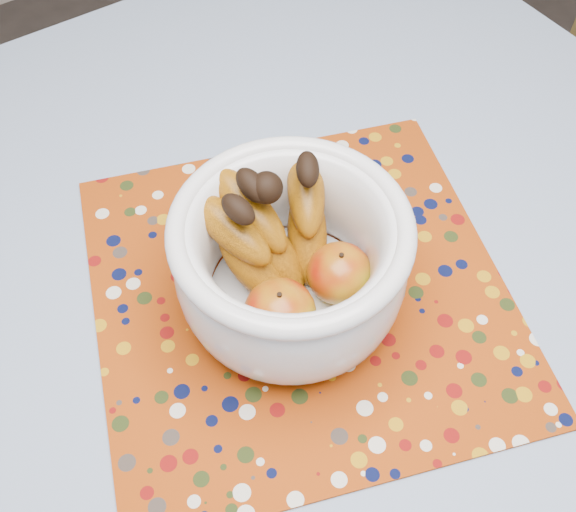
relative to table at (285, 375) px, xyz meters
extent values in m
cube|color=brown|center=(0.00, 0.00, 0.06)|extent=(1.20, 1.20, 0.04)
cylinder|color=brown|center=(0.53, 0.53, -0.32)|extent=(0.06, 0.06, 0.71)
cylinder|color=brown|center=(0.61, 0.18, -0.48)|extent=(0.03, 0.03, 0.38)
cylinder|color=brown|center=(0.89, 0.29, -0.48)|extent=(0.03, 0.03, 0.38)
cube|color=#637DA6|center=(0.00, 0.00, 0.08)|extent=(1.32, 1.32, 0.01)
cube|color=#8D3207|center=(0.05, 0.04, 0.09)|extent=(0.58, 0.58, 0.00)
cylinder|color=silver|center=(0.03, 0.03, 0.10)|extent=(0.12, 0.12, 0.01)
cylinder|color=silver|center=(0.03, 0.03, 0.11)|extent=(0.18, 0.18, 0.01)
torus|color=silver|center=(0.03, 0.03, 0.23)|extent=(0.24, 0.24, 0.02)
ellipsoid|color=maroon|center=(-0.01, 0.00, 0.15)|extent=(0.07, 0.07, 0.07)
ellipsoid|color=maroon|center=(0.07, 0.01, 0.15)|extent=(0.07, 0.07, 0.06)
sphere|color=black|center=(0.03, 0.08, 0.24)|extent=(0.03, 0.03, 0.03)
camera|label=1|loc=(-0.19, -0.29, 0.73)|focal=42.00mm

